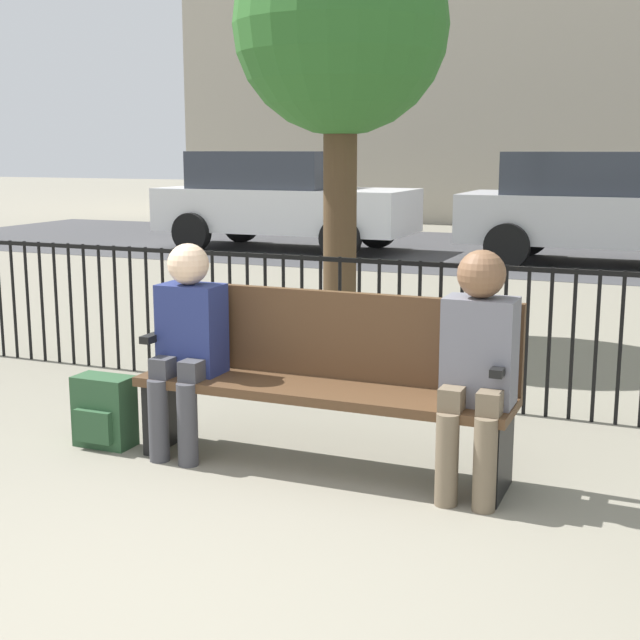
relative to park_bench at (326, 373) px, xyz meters
The scene contains 10 objects.
ground_plane 1.81m from the park_bench, 90.00° to the right, with size 80.00×80.00×0.00m, color gray.
park_bench is the anchor object (origin of this frame).
seated_person_0 0.79m from the park_bench, behind, with size 0.34×0.39×1.17m.
seated_person_1 0.86m from the park_bench, ahead, with size 0.34×0.39×1.20m.
backpack 1.32m from the park_bench, behind, with size 0.33×0.22×0.40m.
fence_railing 1.32m from the park_bench, 90.71° to the left, with size 9.01×0.03×0.95m.
tree_1 3.84m from the park_bench, 110.07° to the left, with size 1.81×1.81×3.58m.
street_surface 10.28m from the park_bench, 90.00° to the left, with size 24.00×6.00×0.01m.
parked_car_1 10.31m from the park_bench, 116.36° to the left, with size 4.20×1.94×1.62m.
parked_car_2 9.19m from the park_bench, 86.46° to the left, with size 4.20×1.94×1.62m.
Camera 1 is at (1.72, -2.48, 1.66)m, focal length 50.00 mm.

